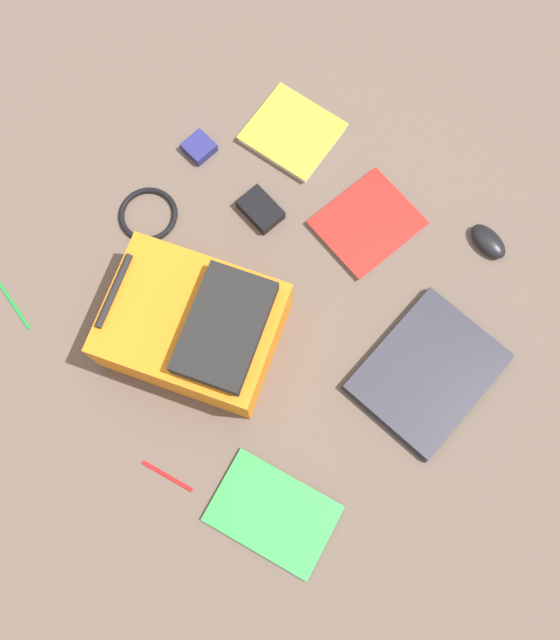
{
  "coord_description": "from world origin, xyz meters",
  "views": [
    {
      "loc": [
        -0.34,
        -0.33,
        1.61
      ],
      "look_at": [
        -0.02,
        -0.02,
        0.02
      ],
      "focal_mm": 37.63,
      "sensor_mm": 36.0,
      "label": 1
    }
  ],
  "objects_px": {
    "backpack": "(196,326)",
    "pen_blue": "(14,305)",
    "cable_coil": "(148,215)",
    "computer_mouse": "(488,241)",
    "power_brick": "(261,209)",
    "book_comic": "(293,133)",
    "book_blue": "(273,513)",
    "book_red": "(368,224)",
    "laptop": "(428,372)",
    "pen_black": "(167,476)",
    "earbud_pouch": "(199,147)"
  },
  "relations": [
    {
      "from": "backpack",
      "to": "pen_blue",
      "type": "bearing_deg",
      "value": 125.05
    },
    {
      "from": "cable_coil",
      "to": "computer_mouse",
      "type": "bearing_deg",
      "value": -50.69
    },
    {
      "from": "power_brick",
      "to": "book_comic",
      "type": "bearing_deg",
      "value": 23.98
    },
    {
      "from": "backpack",
      "to": "book_blue",
      "type": "bearing_deg",
      "value": -112.24
    },
    {
      "from": "book_red",
      "to": "power_brick",
      "type": "xyz_separation_m",
      "value": [
        -0.17,
        0.23,
        0.01
      ]
    },
    {
      "from": "backpack",
      "to": "book_blue",
      "type": "xyz_separation_m",
      "value": [
        -0.17,
        -0.43,
        -0.09
      ]
    },
    {
      "from": "book_comic",
      "to": "computer_mouse",
      "type": "distance_m",
      "value": 0.59
    },
    {
      "from": "book_blue",
      "to": "pen_blue",
      "type": "bearing_deg",
      "value": 96.93
    },
    {
      "from": "backpack",
      "to": "laptop",
      "type": "xyz_separation_m",
      "value": [
        0.32,
        -0.46,
        -0.08
      ]
    },
    {
      "from": "book_blue",
      "to": "pen_blue",
      "type": "xyz_separation_m",
      "value": [
        -0.1,
        0.82,
        -0.0
      ]
    },
    {
      "from": "pen_black",
      "to": "earbud_pouch",
      "type": "relative_size",
      "value": 1.9
    },
    {
      "from": "book_blue",
      "to": "pen_blue",
      "type": "height_order",
      "value": "book_blue"
    },
    {
      "from": "laptop",
      "to": "power_brick",
      "type": "height_order",
      "value": "same"
    },
    {
      "from": "laptop",
      "to": "cable_coil",
      "type": "height_order",
      "value": "laptop"
    },
    {
      "from": "pen_blue",
      "to": "earbud_pouch",
      "type": "relative_size",
      "value": 2.09
    },
    {
      "from": "book_comic",
      "to": "earbud_pouch",
      "type": "bearing_deg",
      "value": 144.78
    },
    {
      "from": "earbud_pouch",
      "to": "book_blue",
      "type": "bearing_deg",
      "value": -123.51
    },
    {
      "from": "laptop",
      "to": "computer_mouse",
      "type": "relative_size",
      "value": 3.22
    },
    {
      "from": "book_blue",
      "to": "cable_coil",
      "type": "distance_m",
      "value": 0.82
    },
    {
      "from": "power_brick",
      "to": "book_blue",
      "type": "bearing_deg",
      "value": -132.94
    },
    {
      "from": "book_red",
      "to": "pen_black",
      "type": "xyz_separation_m",
      "value": [
        -0.8,
        -0.09,
        -0.0
      ]
    },
    {
      "from": "computer_mouse",
      "to": "power_brick",
      "type": "distance_m",
      "value": 0.59
    },
    {
      "from": "book_red",
      "to": "pen_blue",
      "type": "bearing_deg",
      "value": 148.11
    },
    {
      "from": "laptop",
      "to": "earbud_pouch",
      "type": "relative_size",
      "value": 4.94
    },
    {
      "from": "laptop",
      "to": "pen_blue",
      "type": "bearing_deg",
      "value": 124.97
    },
    {
      "from": "computer_mouse",
      "to": "cable_coil",
      "type": "bearing_deg",
      "value": 136.67
    },
    {
      "from": "cable_coil",
      "to": "power_brick",
      "type": "distance_m",
      "value": 0.29
    },
    {
      "from": "book_red",
      "to": "computer_mouse",
      "type": "xyz_separation_m",
      "value": [
        0.18,
        -0.25,
        0.01
      ]
    },
    {
      "from": "book_blue",
      "to": "laptop",
      "type": "bearing_deg",
      "value": -4.23
    },
    {
      "from": "book_red",
      "to": "computer_mouse",
      "type": "relative_size",
      "value": 2.39
    },
    {
      "from": "book_blue",
      "to": "earbud_pouch",
      "type": "bearing_deg",
      "value": 56.49
    },
    {
      "from": "book_comic",
      "to": "power_brick",
      "type": "xyz_separation_m",
      "value": [
        -0.22,
        -0.1,
        0.0
      ]
    },
    {
      "from": "book_blue",
      "to": "cable_coil",
      "type": "relative_size",
      "value": 2.06
    },
    {
      "from": "computer_mouse",
      "to": "pen_black",
      "type": "xyz_separation_m",
      "value": [
        -0.98,
        0.16,
        -0.01
      ]
    },
    {
      "from": "laptop",
      "to": "book_comic",
      "type": "height_order",
      "value": "laptop"
    },
    {
      "from": "laptop",
      "to": "book_blue",
      "type": "xyz_separation_m",
      "value": [
        -0.5,
        0.04,
        -0.01
      ]
    },
    {
      "from": "backpack",
      "to": "cable_coil",
      "type": "height_order",
      "value": "backpack"
    },
    {
      "from": "backpack",
      "to": "cable_coil",
      "type": "distance_m",
      "value": 0.36
    },
    {
      "from": "pen_blue",
      "to": "book_comic",
      "type": "bearing_deg",
      "value": -11.07
    },
    {
      "from": "book_comic",
      "to": "cable_coil",
      "type": "height_order",
      "value": "book_comic"
    },
    {
      "from": "laptop",
      "to": "pen_blue",
      "type": "relative_size",
      "value": 2.37
    },
    {
      "from": "laptop",
      "to": "computer_mouse",
      "type": "bearing_deg",
      "value": 17.31
    },
    {
      "from": "book_blue",
      "to": "pen_blue",
      "type": "relative_size",
      "value": 2.14
    },
    {
      "from": "computer_mouse",
      "to": "laptop",
      "type": "bearing_deg",
      "value": -155.33
    },
    {
      "from": "laptop",
      "to": "book_blue",
      "type": "height_order",
      "value": "laptop"
    },
    {
      "from": "pen_black",
      "to": "laptop",
      "type": "bearing_deg",
      "value": -23.97
    },
    {
      "from": "power_brick",
      "to": "earbud_pouch",
      "type": "relative_size",
      "value": 1.56
    },
    {
      "from": "book_blue",
      "to": "book_red",
      "type": "bearing_deg",
      "value": 25.65
    },
    {
      "from": "cable_coil",
      "to": "backpack",
      "type": "bearing_deg",
      "value": -111.43
    },
    {
      "from": "book_comic",
      "to": "book_red",
      "type": "xyz_separation_m",
      "value": [
        -0.05,
        -0.32,
        -0.0
      ]
    }
  ]
}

